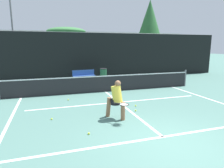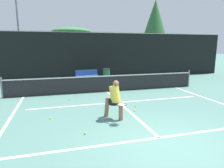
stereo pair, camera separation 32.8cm
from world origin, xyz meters
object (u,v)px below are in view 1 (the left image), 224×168
trash_bin (103,75)px  courtside_bench (84,75)px  player_practicing (116,98)px  parked_car (34,69)px

trash_bin → courtside_bench: bearing=178.9°
courtside_bench → player_practicing: bearing=-97.7°
courtside_bench → parked_car: size_ratio=0.43×
courtside_bench → trash_bin: size_ratio=1.81×
player_practicing → parked_car: parked_car is taller
trash_bin → parked_car: size_ratio=0.23×
courtside_bench → trash_bin: 1.49m
courtside_bench → parked_car: (-3.60, 3.44, 0.18)m
player_practicing → courtside_bench: 7.97m
trash_bin → parked_car: (-5.09, 3.47, 0.18)m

